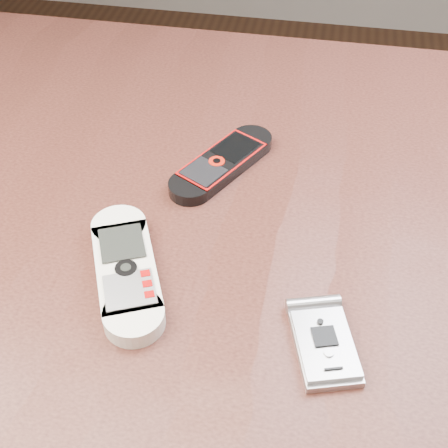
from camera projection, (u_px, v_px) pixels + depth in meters
table at (219, 300)px, 0.67m from camera, size 1.20×0.80×0.75m
nokia_white at (126, 270)px, 0.55m from camera, size 0.11×0.17×0.02m
nokia_black_red at (222, 163)px, 0.66m from camera, size 0.11×0.15×0.01m
motorola_razr at (324, 343)px, 0.50m from camera, size 0.07×0.10×0.01m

